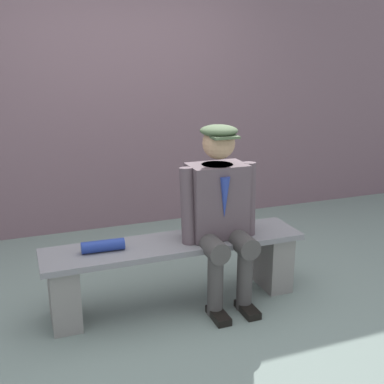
% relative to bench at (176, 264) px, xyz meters
% --- Properties ---
extents(ground_plane, '(30.00, 30.00, 0.00)m').
position_rel_bench_xyz_m(ground_plane, '(0.00, 0.00, -0.30)').
color(ground_plane, slate).
extents(bench, '(1.86, 0.41, 0.48)m').
position_rel_bench_xyz_m(bench, '(0.00, 0.00, 0.00)').
color(bench, slate).
rests_on(bench, ground).
extents(seated_man, '(0.57, 0.57, 1.29)m').
position_rel_bench_xyz_m(seated_man, '(-0.31, 0.06, 0.41)').
color(seated_man, '#524349').
rests_on(seated_man, ground).
extents(rolled_magazine, '(0.29, 0.09, 0.08)m').
position_rel_bench_xyz_m(rolled_magazine, '(0.51, 0.00, 0.22)').
color(rolled_magazine, navy).
rests_on(rolled_magazine, bench).
extents(stadium_wall, '(12.00, 0.24, 2.48)m').
position_rel_bench_xyz_m(stadium_wall, '(0.00, -1.85, 0.93)').
color(stadium_wall, '#6F555D').
rests_on(stadium_wall, ground).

